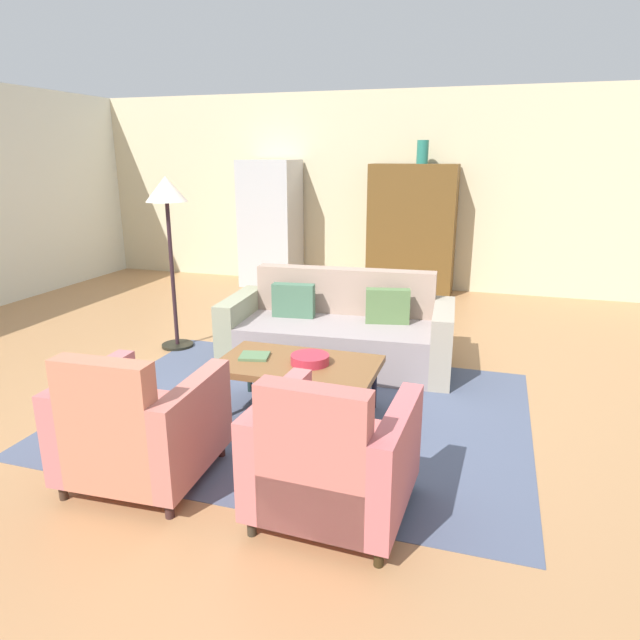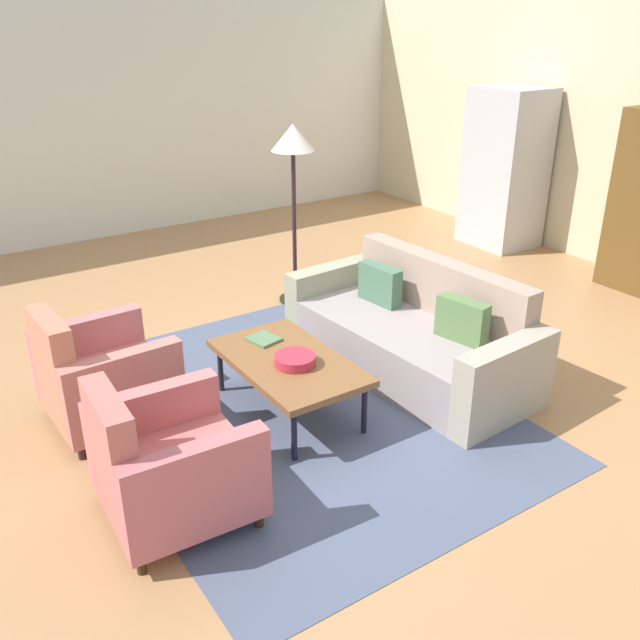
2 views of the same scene
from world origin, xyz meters
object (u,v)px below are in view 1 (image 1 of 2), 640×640
couch (339,333)px  fruit_bowl (310,359)px  coffee_table (298,367)px  refrigerator (271,224)px  book_stack (255,356)px  cabinet (412,230)px  floor_lamp (167,205)px  armchair_left (137,431)px  armchair_right (331,462)px  vase_tall (423,152)px

couch → fruit_bowl: size_ratio=7.49×
coffee_table → fruit_bowl: (0.10, -0.00, 0.07)m
fruit_bowl → refrigerator: size_ratio=0.16×
couch → book_stack: bearing=69.8°
couch → cabinet: size_ratio=1.20×
coffee_table → cabinet: cabinet is taller
floor_lamp → armchair_left: bearing=-63.7°
coffee_table → armchair_left: 1.31m
coffee_table → armchair_left: bearing=-117.1°
couch → armchair_right: armchair_right is taller
vase_tall → floor_lamp: vase_tall is taller
armchair_left → armchair_right: 1.19m
book_stack → vase_tall: 4.58m
fruit_bowl → couch: bearing=94.9°
armchair_left → book_stack: size_ratio=3.49×
coffee_table → fruit_bowl: bearing=-0.0°
fruit_bowl → vase_tall: size_ratio=0.93×
cabinet → book_stack: bearing=-97.3°
couch → coffee_table: bearing=86.4°
armchair_right → vase_tall: vase_tall is taller
vase_tall → cabinet: bearing=177.3°
couch → floor_lamp: floor_lamp is taller
coffee_table → cabinet: (0.20, 4.28, 0.51)m
refrigerator → armchair_left: bearing=-76.3°
coffee_table → floor_lamp: (-1.73, 1.12, 1.06)m
fruit_bowl → refrigerator: bearing=115.6°
armchair_right → fruit_bowl: bearing=115.7°
coffee_table → cabinet: bearing=87.4°
couch → vase_tall: (0.30, 3.09, 1.67)m
couch → floor_lamp: 2.07m
coffee_table → vase_tall: vase_tall is taller
refrigerator → cabinet: bearing=2.9°
couch → coffee_table: couch is taller
fruit_bowl → cabinet: (0.10, 4.28, 0.44)m
armchair_left → book_stack: bearing=75.6°
couch → cabinet: (0.20, 3.10, 0.61)m
coffee_table → book_stack: size_ratio=4.76×
armchair_left → floor_lamp: bearing=113.7°
cabinet → vase_tall: size_ratio=5.83×
armchair_right → refrigerator: bearing=117.6°
cabinet → floor_lamp: bearing=-121.4°
cabinet → floor_lamp: size_ratio=1.05×
armchair_right → book_stack: 1.51m
coffee_table → book_stack: (-0.35, 0.00, 0.05)m
coffee_table → floor_lamp: floor_lamp is taller
book_stack → cabinet: cabinet is taller
coffee_table → refrigerator: (-1.90, 4.18, 0.54)m
armchair_right → book_stack: bearing=131.6°
couch → fruit_bowl: 1.20m
coffee_table → couch: bearing=90.3°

